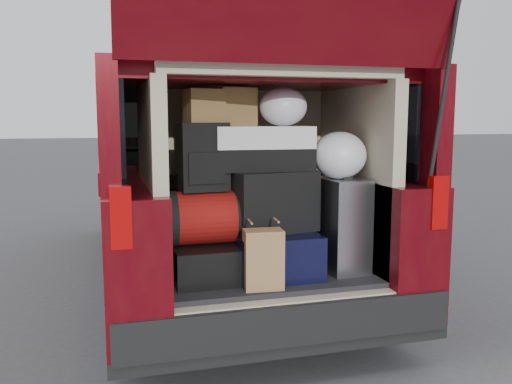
% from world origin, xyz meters
% --- Properties ---
extents(ground, '(80.00, 80.00, 0.00)m').
position_xyz_m(ground, '(0.00, 0.00, 0.00)').
color(ground, '#3C3C3E').
rests_on(ground, ground).
extents(minivan, '(1.90, 5.35, 2.77)m').
position_xyz_m(minivan, '(0.00, 1.86, 0.91)').
color(minivan, black).
rests_on(minivan, ground).
extents(load_floor, '(1.24, 1.05, 0.55)m').
position_xyz_m(load_floor, '(0.00, 0.28, 0.28)').
color(load_floor, black).
rests_on(load_floor, ground).
extents(black_hardshell, '(0.39, 0.52, 0.21)m').
position_xyz_m(black_hardshell, '(-0.39, 0.15, 0.65)').
color(black_hardshell, black).
rests_on(black_hardshell, load_floor).
extents(navy_hardshell, '(0.50, 0.61, 0.26)m').
position_xyz_m(navy_hardshell, '(0.04, 0.15, 0.68)').
color(navy_hardshell, black).
rests_on(navy_hardshell, load_floor).
extents(silver_roller, '(0.27, 0.40, 0.57)m').
position_xyz_m(silver_roller, '(0.47, 0.09, 0.84)').
color(silver_roller, silver).
rests_on(silver_roller, load_floor).
extents(kraft_bag, '(0.23, 0.16, 0.33)m').
position_xyz_m(kraft_bag, '(-0.10, -0.15, 0.72)').
color(kraft_bag, '#996D45').
rests_on(kraft_bag, load_floor).
extents(red_duffel, '(0.48, 0.31, 0.31)m').
position_xyz_m(red_duffel, '(-0.37, 0.15, 0.91)').
color(red_duffel, maroon).
rests_on(red_duffel, black_hardshell).
extents(black_soft_case, '(0.55, 0.39, 0.36)m').
position_xyz_m(black_soft_case, '(0.04, 0.15, 0.99)').
color(black_soft_case, black).
rests_on(black_soft_case, navy_hardshell).
extents(backpack, '(0.29, 0.19, 0.39)m').
position_xyz_m(backpack, '(-0.37, 0.15, 1.26)').
color(backpack, black).
rests_on(backpack, red_duffel).
extents(twotone_duffel, '(0.60, 0.33, 0.26)m').
position_xyz_m(twotone_duffel, '(-0.01, 0.20, 1.31)').
color(twotone_duffel, silver).
rests_on(twotone_duffel, black_soft_case).
extents(grocery_sack_lower, '(0.23, 0.20, 0.19)m').
position_xyz_m(grocery_sack_lower, '(-0.36, 0.19, 1.56)').
color(grocery_sack_lower, olive).
rests_on(grocery_sack_lower, backpack).
extents(grocery_sack_upper, '(0.26, 0.22, 0.23)m').
position_xyz_m(grocery_sack_upper, '(-0.17, 0.26, 1.55)').
color(grocery_sack_upper, olive).
rests_on(grocery_sack_upper, twotone_duffel).
extents(plastic_bag_center, '(0.33, 0.32, 0.23)m').
position_xyz_m(plastic_bag_center, '(0.12, 0.17, 1.55)').
color(plastic_bag_center, white).
rests_on(plastic_bag_center, twotone_duffel).
extents(plastic_bag_right, '(0.37, 0.35, 0.29)m').
position_xyz_m(plastic_bag_right, '(0.44, 0.08, 1.26)').
color(plastic_bag_right, white).
rests_on(plastic_bag_right, silver_roller).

